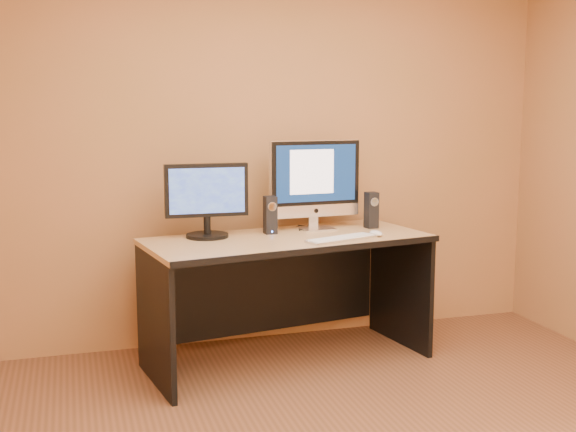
{
  "coord_description": "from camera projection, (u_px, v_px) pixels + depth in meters",
  "views": [
    {
      "loc": [
        -1.28,
        -2.71,
        1.61
      ],
      "look_at": [
        -0.04,
        1.36,
        0.95
      ],
      "focal_mm": 45.0,
      "sensor_mm": 36.0,
      "label": 1
    }
  ],
  "objects": [
    {
      "name": "mouse",
      "position": [
        376.0,
        233.0,
        4.47
      ],
      "size": [
        0.09,
        0.12,
        0.04
      ],
      "primitive_type": "ellipsoid",
      "rotation": [
        0.0,
        0.0,
        0.23
      ],
      "color": "silver",
      "rests_on": "desk"
    },
    {
      "name": "second_monitor",
      "position": [
        207.0,
        201.0,
        4.4
      ],
      "size": [
        0.52,
        0.27,
        0.45
      ],
      "primitive_type": null,
      "rotation": [
        0.0,
        0.0,
        -0.02
      ],
      "color": "black",
      "rests_on": "desk"
    },
    {
      "name": "cable_b",
      "position": [
        299.0,
        228.0,
        4.75
      ],
      "size": [
        0.06,
        0.19,
        0.01
      ],
      "primitive_type": "cylinder",
      "rotation": [
        1.57,
        0.0,
        -0.26
      ],
      "color": "black",
      "rests_on": "desk"
    },
    {
      "name": "speaker_right",
      "position": [
        371.0,
        210.0,
        4.75
      ],
      "size": [
        0.08,
        0.08,
        0.24
      ],
      "primitive_type": null,
      "rotation": [
        0.0,
        0.0,
        0.08
      ],
      "color": "black",
      "rests_on": "desk"
    },
    {
      "name": "walls",
      "position": [
        393.0,
        180.0,
        2.98
      ],
      "size": [
        4.0,
        4.0,
        2.6
      ],
      "primitive_type": null,
      "color": "#A16740",
      "rests_on": "ground"
    },
    {
      "name": "desk",
      "position": [
        288.0,
        300.0,
        4.5
      ],
      "size": [
        1.83,
        1.02,
        0.8
      ],
      "primitive_type": null,
      "rotation": [
        0.0,
        0.0,
        0.16
      ],
      "color": "tan",
      "rests_on": "ground"
    },
    {
      "name": "cable_a",
      "position": [
        314.0,
        227.0,
        4.77
      ],
      "size": [
        0.16,
        0.19,
        0.01
      ],
      "primitive_type": "cylinder",
      "rotation": [
        1.57,
        0.0,
        0.7
      ],
      "color": "black",
      "rests_on": "desk"
    },
    {
      "name": "imac",
      "position": [
        317.0,
        184.0,
        4.67
      ],
      "size": [
        0.63,
        0.26,
        0.59
      ],
      "primitive_type": null,
      "rotation": [
        0.0,
        0.0,
        0.06
      ],
      "color": "silver",
      "rests_on": "desk"
    },
    {
      "name": "speaker_left",
      "position": [
        270.0,
        215.0,
        4.54
      ],
      "size": [
        0.08,
        0.08,
        0.24
      ],
      "primitive_type": null,
      "rotation": [
        0.0,
        0.0,
        0.02
      ],
      "color": "black",
      "rests_on": "desk"
    },
    {
      "name": "keyboard",
      "position": [
        341.0,
        238.0,
        4.34
      ],
      "size": [
        0.48,
        0.27,
        0.02
      ],
      "primitive_type": "cube",
      "rotation": [
        0.0,
        0.0,
        0.33
      ],
      "color": "silver",
      "rests_on": "desk"
    }
  ]
}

